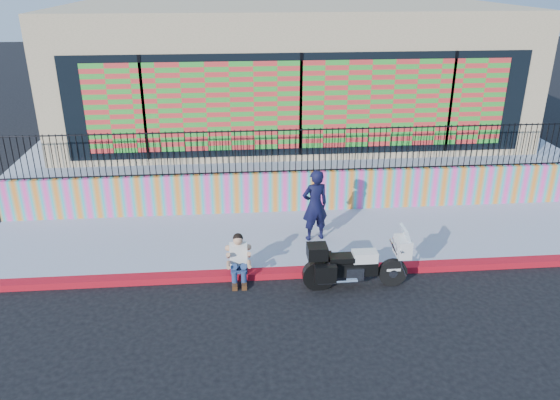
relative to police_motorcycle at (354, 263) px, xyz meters
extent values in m
plane|color=black|center=(-0.59, 0.57, -0.57)|extent=(90.00, 90.00, 0.00)
cube|color=#A20B14|center=(-0.59, 0.57, -0.50)|extent=(16.00, 0.30, 0.15)
cube|color=#949AB1|center=(-0.59, 2.22, -0.50)|extent=(16.00, 3.00, 0.15)
cube|color=#FF43A8|center=(-0.59, 3.82, 0.13)|extent=(16.00, 0.20, 1.10)
cube|color=#949AB1|center=(-0.59, 8.92, 0.05)|extent=(16.00, 10.00, 1.25)
cube|color=tan|center=(-0.59, 8.72, 2.68)|extent=(14.00, 8.00, 4.00)
cube|color=black|center=(-0.59, 4.70, 2.28)|extent=(12.60, 0.04, 2.80)
cube|color=red|center=(-0.59, 4.67, 2.28)|extent=(11.48, 0.02, 2.40)
cylinder|color=black|center=(0.84, 0.00, -0.27)|extent=(0.62, 0.13, 0.62)
cylinder|color=black|center=(-0.75, 0.00, -0.27)|extent=(0.62, 0.13, 0.62)
cube|color=black|center=(0.04, 0.00, -0.11)|extent=(0.89, 0.26, 0.32)
cube|color=silver|center=(0.00, 0.00, -0.20)|extent=(0.37, 0.32, 0.28)
cube|color=silver|center=(0.21, 0.00, 0.15)|extent=(0.51, 0.30, 0.22)
cube|color=black|center=(-0.28, 0.00, 0.14)|extent=(0.51, 0.32, 0.11)
cube|color=silver|center=(1.01, 0.00, 0.34)|extent=(0.28, 0.49, 0.39)
cube|color=silver|center=(1.04, 0.00, 0.64)|extent=(0.17, 0.43, 0.32)
cube|color=black|center=(-0.80, 0.00, 0.31)|extent=(0.41, 0.39, 0.28)
cube|color=black|center=(-0.66, -0.28, -0.06)|extent=(0.45, 0.17, 0.37)
cube|color=black|center=(-0.66, 0.28, -0.06)|extent=(0.45, 0.17, 0.37)
cube|color=silver|center=(0.84, 0.00, -0.17)|extent=(0.30, 0.15, 0.06)
imported|color=black|center=(-0.55, 2.03, 0.47)|extent=(0.74, 0.57, 1.79)
cube|color=navy|center=(-2.42, 0.61, -0.33)|extent=(0.36, 0.28, 0.18)
cube|color=white|center=(-2.42, 0.57, 0.02)|extent=(0.38, 0.27, 0.54)
sphere|color=tan|center=(-2.42, 0.53, 0.38)|extent=(0.21, 0.21, 0.21)
cube|color=#472814|center=(-2.52, 0.17, -0.52)|extent=(0.11, 0.26, 0.10)
cube|color=#472814|center=(-2.32, 0.17, -0.52)|extent=(0.11, 0.26, 0.10)
camera|label=1|loc=(-2.43, -9.84, 5.66)|focal=35.00mm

